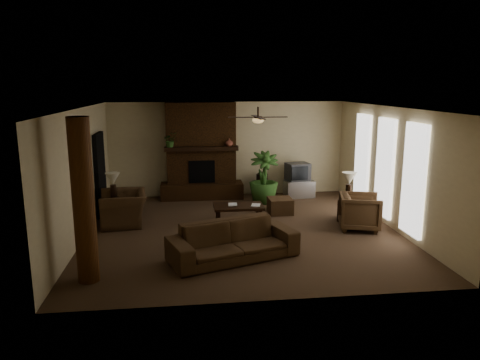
{
  "coord_description": "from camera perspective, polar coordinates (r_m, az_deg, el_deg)",
  "views": [
    {
      "loc": [
        -1.25,
        -9.89,
        3.3
      ],
      "look_at": [
        0.0,
        0.4,
        1.1
      ],
      "focal_mm": 33.83,
      "sensor_mm": 36.0,
      "label": 1
    }
  ],
  "objects": [
    {
      "name": "book_b",
      "position": [
        10.9,
        1.45,
        -2.49
      ],
      "size": [
        0.21,
        0.08,
        0.29
      ],
      "primitive_type": "imported",
      "rotation": [
        0.0,
        0.0,
        -0.26
      ],
      "color": "#999999",
      "rests_on": "coffee_table"
    },
    {
      "name": "doorway",
      "position": [
        12.1,
        -17.22,
        0.73
      ],
      "size": [
        0.1,
        1.0,
        2.1
      ],
      "primitive_type": "cube",
      "color": "black",
      "rests_on": "ground"
    },
    {
      "name": "mantel_plant",
      "position": [
        12.91,
        -8.79,
        4.83
      ],
      "size": [
        0.49,
        0.52,
        0.33
      ],
      "primitive_type": "imported",
      "rotation": [
        0.0,
        0.0,
        0.33
      ],
      "color": "#345D25",
      "rests_on": "fireplace"
    },
    {
      "name": "mantel_vase",
      "position": [
        12.99,
        -1.36,
        4.77
      ],
      "size": [
        0.26,
        0.27,
        0.22
      ],
      "primitive_type": "imported",
      "rotation": [
        0.0,
        0.0,
        0.18
      ],
      "color": "brown",
      "rests_on": "fireplace"
    },
    {
      "name": "sofa",
      "position": [
        8.7,
        -0.87,
        -6.93
      ],
      "size": [
        2.55,
        1.49,
        0.96
      ],
      "primitive_type": "imported",
      "rotation": [
        0.0,
        0.0,
        0.34
      ],
      "color": "#4D3621",
      "rests_on": "ground"
    },
    {
      "name": "coffee_table",
      "position": [
        10.97,
        -0.19,
        -3.49
      ],
      "size": [
        1.2,
        0.7,
        0.43
      ],
      "color": "black",
      "rests_on": "ground"
    },
    {
      "name": "fireplace",
      "position": [
        13.29,
        -4.9,
        2.65
      ],
      "size": [
        2.4,
        0.7,
        2.8
      ],
      "color": "#482A13",
      "rests_on": "ground"
    },
    {
      "name": "ceiling_fan",
      "position": [
        10.35,
        2.29,
        7.71
      ],
      "size": [
        1.35,
        1.35,
        0.37
      ],
      "color": "black",
      "rests_on": "ceiling"
    },
    {
      "name": "windows",
      "position": [
        11.3,
        17.78,
        1.47
      ],
      "size": [
        0.08,
        3.65,
        2.35
      ],
      "color": "white",
      "rests_on": "ground"
    },
    {
      "name": "lamp_right",
      "position": [
        11.34,
        13.58,
        -0.05
      ],
      "size": [
        0.45,
        0.45,
        0.65
      ],
      "color": "black",
      "rests_on": "side_table_right"
    },
    {
      "name": "ottoman",
      "position": [
        11.84,
        5.08,
        -3.25
      ],
      "size": [
        0.61,
        0.61,
        0.4
      ],
      "primitive_type": "cube",
      "rotation": [
        0.0,
        0.0,
        0.02
      ],
      "color": "#4D3621",
      "rests_on": "ground"
    },
    {
      "name": "book_a",
      "position": [
        10.93,
        -1.5,
        -2.46
      ],
      "size": [
        0.22,
        0.05,
        0.29
      ],
      "primitive_type": "imported",
      "rotation": [
        0.0,
        0.0,
        -0.09
      ],
      "color": "#999999",
      "rests_on": "coffee_table"
    },
    {
      "name": "armchair_right",
      "position": [
        10.81,
        14.89,
        -3.69
      ],
      "size": [
        1.03,
        1.07,
        0.91
      ],
      "primitive_type": "imported",
      "rotation": [
        0.0,
        0.0,
        1.31
      ],
      "color": "#4D3621",
      "rests_on": "ground"
    },
    {
      "name": "lamp_left",
      "position": [
        11.41,
        -15.75,
        -0.1
      ],
      "size": [
        0.42,
        0.42,
        0.65
      ],
      "color": "black",
      "rests_on": "side_table_left"
    },
    {
      "name": "tv",
      "position": [
        13.5,
        7.29,
        1.04
      ],
      "size": [
        0.74,
        0.65,
        0.52
      ],
      "color": "#39393C",
      "rests_on": "tv_stand"
    },
    {
      "name": "room_shell",
      "position": [
        10.15,
        0.27,
        1.19
      ],
      "size": [
        7.0,
        7.0,
        7.0
      ],
      "color": "brown",
      "rests_on": "ground"
    },
    {
      "name": "side_table_right",
      "position": [
        11.51,
        13.53,
        -3.6
      ],
      "size": [
        0.66,
        0.66,
        0.55
      ],
      "primitive_type": "cube",
      "rotation": [
        0.0,
        0.0,
        -0.43
      ],
      "color": "black",
      "rests_on": "ground"
    },
    {
      "name": "floor_vase",
      "position": [
        13.46,
        2.79,
        -0.33
      ],
      "size": [
        0.34,
        0.34,
        0.77
      ],
      "color": "black",
      "rests_on": "ground"
    },
    {
      "name": "tv_stand",
      "position": [
        13.58,
        7.46,
        -1.1
      ],
      "size": [
        0.89,
        0.58,
        0.5
      ],
      "primitive_type": "cube",
      "rotation": [
        0.0,
        0.0,
        0.09
      ],
      "color": "#ACACAF",
      "rests_on": "ground"
    },
    {
      "name": "log_column",
      "position": [
        7.91,
        -19.14,
        -2.59
      ],
      "size": [
        0.36,
        0.36,
        2.8
      ],
      "primitive_type": "cylinder",
      "color": "#5C3417",
      "rests_on": "ground"
    },
    {
      "name": "floor_plant",
      "position": [
        12.82,
        3.0,
        -1.08
      ],
      "size": [
        0.83,
        1.46,
        0.81
      ],
      "primitive_type": "imported",
      "rotation": [
        0.0,
        0.0,
        -0.01
      ],
      "color": "#345D25",
      "rests_on": "ground"
    },
    {
      "name": "armchair_left",
      "position": [
        11.16,
        -14.49,
        -2.79
      ],
      "size": [
        0.93,
        1.3,
        1.06
      ],
      "primitive_type": "imported",
      "rotation": [
        0.0,
        0.0,
        -1.44
      ],
      "color": "#4D3621",
      "rests_on": "ground"
    },
    {
      "name": "side_table_left",
      "position": [
        11.59,
        -15.4,
        -3.59
      ],
      "size": [
        0.65,
        0.65,
        0.55
      ],
      "primitive_type": "cube",
      "rotation": [
        0.0,
        0.0,
        0.4
      ],
      "color": "black",
      "rests_on": "ground"
    }
  ]
}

